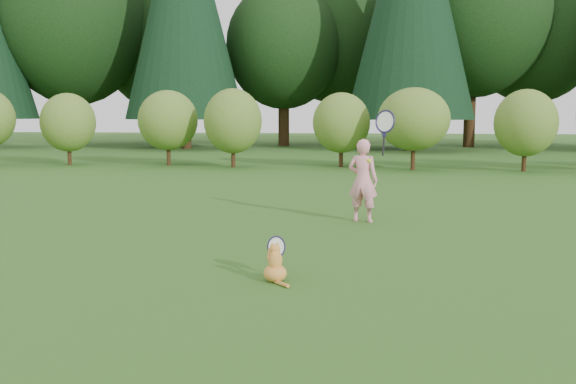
# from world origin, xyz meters

# --- Properties ---
(ground) EXTENTS (100.00, 100.00, 0.00)m
(ground) POSITION_xyz_m (0.00, 0.00, 0.00)
(ground) COLOR #234D15
(ground) RESTS_ON ground
(shrub_row) EXTENTS (28.00, 3.00, 2.80)m
(shrub_row) POSITION_xyz_m (0.00, 13.00, 1.40)
(shrub_row) COLOR #516C21
(shrub_row) RESTS_ON ground
(child) EXTENTS (0.81, 0.54, 2.06)m
(child) POSITION_xyz_m (1.23, 2.60, 0.72)
(child) COLOR pink
(child) RESTS_ON ground
(cat) EXTENTS (0.38, 0.59, 0.58)m
(cat) POSITION_xyz_m (0.34, -1.36, 0.22)
(cat) COLOR orange
(cat) RESTS_ON ground
(tennis_ball) EXTENTS (0.07, 0.07, 0.07)m
(tennis_ball) POSITION_xyz_m (1.32, 1.66, 1.09)
(tennis_ball) COLOR #D4E81B
(tennis_ball) RESTS_ON ground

